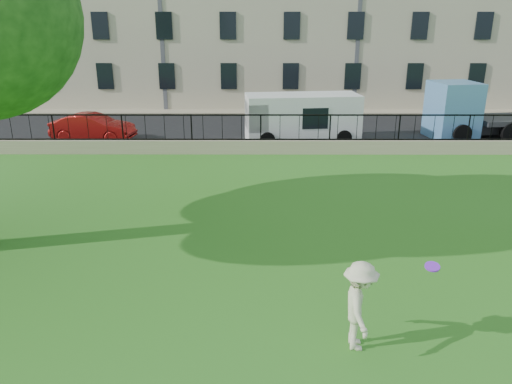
{
  "coord_description": "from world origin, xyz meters",
  "views": [
    {
      "loc": [
        -0.15,
        -9.28,
        5.62
      ],
      "look_at": [
        -0.18,
        3.5,
        1.16
      ],
      "focal_mm": 35.0,
      "sensor_mm": 36.0,
      "label": 1
    }
  ],
  "objects_px": {
    "man": "(359,306)",
    "red_sedan": "(93,127)",
    "blue_truck": "(496,109)",
    "white_van": "(302,118)",
    "frisbee": "(432,267)"
  },
  "relations": [
    {
      "from": "man",
      "to": "red_sedan",
      "type": "distance_m",
      "value": 18.77
    },
    {
      "from": "man",
      "to": "blue_truck",
      "type": "xyz_separation_m",
      "value": [
        9.99,
        17.02,
        0.53
      ]
    },
    {
      "from": "red_sedan",
      "to": "blue_truck",
      "type": "distance_m",
      "value": 19.75
    },
    {
      "from": "man",
      "to": "white_van",
      "type": "xyz_separation_m",
      "value": [
        0.35,
        16.06,
        0.28
      ]
    },
    {
      "from": "man",
      "to": "frisbee",
      "type": "height_order",
      "value": "man"
    },
    {
      "from": "blue_truck",
      "to": "red_sedan",
      "type": "bearing_deg",
      "value": 175.01
    },
    {
      "from": "man",
      "to": "red_sedan",
      "type": "relative_size",
      "value": 0.42
    },
    {
      "from": "man",
      "to": "red_sedan",
      "type": "bearing_deg",
      "value": 33.7
    },
    {
      "from": "frisbee",
      "to": "white_van",
      "type": "xyz_separation_m",
      "value": [
        -1.01,
        15.66,
        -0.28
      ]
    },
    {
      "from": "white_van",
      "to": "frisbee",
      "type": "bearing_deg",
      "value": -92.95
    },
    {
      "from": "white_van",
      "to": "red_sedan",
      "type": "bearing_deg",
      "value": 173.37
    },
    {
      "from": "frisbee",
      "to": "red_sedan",
      "type": "distance_m",
      "value": 19.19
    },
    {
      "from": "man",
      "to": "white_van",
      "type": "height_order",
      "value": "white_van"
    },
    {
      "from": "red_sedan",
      "to": "white_van",
      "type": "distance_m",
      "value": 10.08
    },
    {
      "from": "man",
      "to": "blue_truck",
      "type": "height_order",
      "value": "blue_truck"
    }
  ]
}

